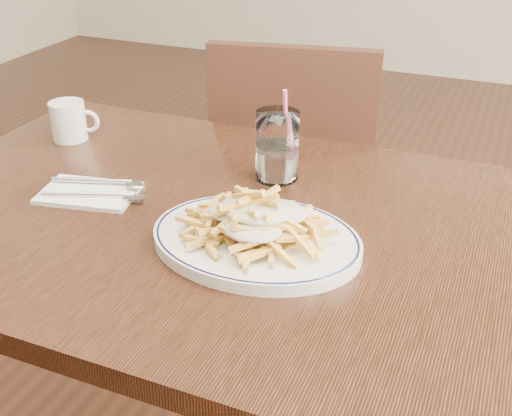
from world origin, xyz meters
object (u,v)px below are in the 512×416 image
at_px(fries_plate, 256,240).
at_px(coffee_mug, 69,121).
at_px(loaded_fries, 256,215).
at_px(water_glass, 277,150).
at_px(chair_far, 295,178).
at_px(table, 217,251).

bearing_deg(fries_plate, coffee_mug, 155.15).
relative_size(loaded_fries, water_glass, 1.42).
bearing_deg(chair_far, table, -83.41).
relative_size(chair_far, fries_plate, 2.32).
bearing_deg(table, chair_far, 96.59).
xyz_separation_m(fries_plate, water_glass, (-0.06, 0.25, 0.05)).
bearing_deg(table, coffee_mug, 157.53).
xyz_separation_m(chair_far, coffee_mug, (-0.37, -0.46, 0.28)).
height_order(fries_plate, coffee_mug, coffee_mug).
bearing_deg(water_glass, fries_plate, -76.40).
height_order(loaded_fries, water_glass, water_glass).
height_order(chair_far, water_glass, water_glass).
height_order(table, fries_plate, fries_plate).
distance_m(table, loaded_fries, 0.19).
bearing_deg(table, water_glass, 75.35).
relative_size(fries_plate, coffee_mug, 3.70).
distance_m(fries_plate, loaded_fries, 0.04).
height_order(table, water_glass, water_glass).
distance_m(loaded_fries, coffee_mug, 0.61).
relative_size(table, coffee_mug, 11.30).
relative_size(fries_plate, loaded_fries, 1.52).
xyz_separation_m(table, chair_far, (-0.07, 0.64, -0.16)).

